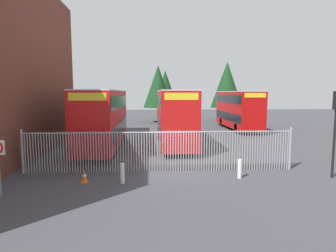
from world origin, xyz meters
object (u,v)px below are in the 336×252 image
(double_decker_bus_near_gate, at_px, (174,115))
(double_decker_bus_behind_fence_right, at_px, (238,109))
(bollard_near_left, at_px, (122,174))
(bollard_center_front, at_px, (240,169))
(traffic_cone_by_gate, at_px, (84,177))
(traffic_light_kerbside, at_px, (336,118))
(double_decker_bus_behind_fence_left, at_px, (104,117))

(double_decker_bus_near_gate, bearing_deg, double_decker_bus_behind_fence_right, 49.28)
(double_decker_bus_near_gate, xyz_separation_m, bollard_near_left, (-3.25, -10.00, -1.95))
(double_decker_bus_behind_fence_right, distance_m, bollard_center_front, 19.99)
(traffic_cone_by_gate, xyz_separation_m, traffic_light_kerbside, (12.16, 0.04, 2.70))
(double_decker_bus_near_gate, xyz_separation_m, double_decker_bus_behind_fence_left, (-5.47, -1.27, 0.00))
(double_decker_bus_near_gate, xyz_separation_m, traffic_cone_by_gate, (-5.06, -9.73, -2.13))
(bollard_near_left, relative_size, traffic_light_kerbside, 0.22)
(double_decker_bus_behind_fence_left, bearing_deg, traffic_light_kerbside, -33.81)
(bollard_near_left, height_order, traffic_cone_by_gate, bollard_near_left)
(double_decker_bus_behind_fence_right, xyz_separation_m, traffic_cone_by_gate, (-13.28, -19.28, -2.13))
(traffic_cone_by_gate, bearing_deg, double_decker_bus_behind_fence_left, 92.81)
(double_decker_bus_near_gate, relative_size, traffic_light_kerbside, 2.51)
(double_decker_bus_behind_fence_left, relative_size, bollard_near_left, 11.38)
(bollard_near_left, bearing_deg, double_decker_bus_behind_fence_right, 59.59)
(double_decker_bus_near_gate, bearing_deg, double_decker_bus_behind_fence_left, -166.91)
(traffic_cone_by_gate, distance_m, traffic_light_kerbside, 12.46)
(bollard_near_left, bearing_deg, double_decker_bus_behind_fence_left, 104.28)
(double_decker_bus_behind_fence_right, relative_size, bollard_center_front, 11.38)
(double_decker_bus_behind_fence_right, bearing_deg, bollard_near_left, -120.41)
(bollard_near_left, bearing_deg, traffic_light_kerbside, 1.65)
(bollard_center_front, xyz_separation_m, traffic_cone_by_gate, (-7.52, -0.24, -0.19))
(double_decker_bus_behind_fence_left, relative_size, traffic_light_kerbside, 2.51)
(bollard_center_front, bearing_deg, double_decker_bus_behind_fence_right, 73.18)
(double_decker_bus_near_gate, height_order, traffic_light_kerbside, double_decker_bus_near_gate)
(double_decker_bus_behind_fence_right, bearing_deg, traffic_light_kerbside, -93.31)
(double_decker_bus_behind_fence_left, height_order, traffic_cone_by_gate, double_decker_bus_behind_fence_left)
(double_decker_bus_near_gate, distance_m, double_decker_bus_behind_fence_left, 5.62)
(double_decker_bus_behind_fence_right, relative_size, bollard_near_left, 11.38)
(double_decker_bus_behind_fence_left, height_order, bollard_center_front, double_decker_bus_behind_fence_left)
(double_decker_bus_near_gate, relative_size, traffic_cone_by_gate, 18.32)
(double_decker_bus_near_gate, distance_m, bollard_near_left, 10.69)
(bollard_near_left, height_order, traffic_light_kerbside, traffic_light_kerbside)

